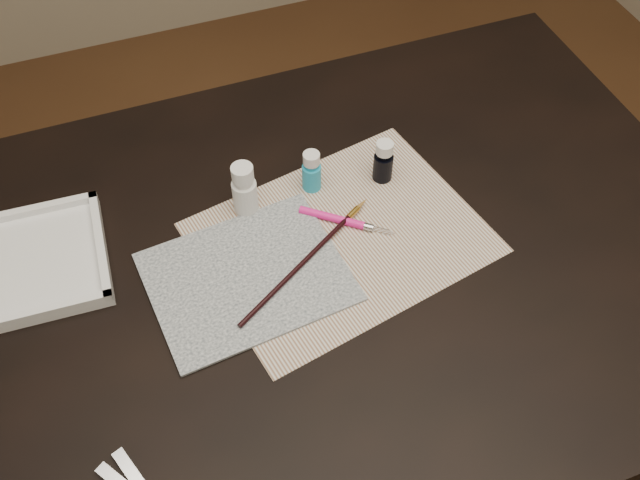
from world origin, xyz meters
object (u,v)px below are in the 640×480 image
object	(u,v)px
paint_bottle_cyan	(312,171)
palette_tray	(34,262)
paint_bottle_white	(244,189)
paint_bottle_navy	(383,161)
paper	(341,237)
canvas	(247,277)

from	to	relation	value
paint_bottle_cyan	palette_tray	xyz separation A→B (m)	(-0.45, -0.01, -0.03)
paint_bottle_white	paint_bottle_navy	size ratio (longest dim) A/B	1.22
paper	paint_bottle_navy	bearing A→B (deg)	40.81
paper	paint_bottle_navy	size ratio (longest dim) A/B	5.36
paint_bottle_white	paint_bottle_cyan	world-z (taller)	paint_bottle_white
paper	palette_tray	bearing A→B (deg)	166.40
paper	canvas	size ratio (longest dim) A/B	1.48
paper	canvas	bearing A→B (deg)	-171.85
paint_bottle_cyan	paint_bottle_navy	xyz separation A→B (m)	(0.12, -0.02, 0.00)
paint_bottle_cyan	paint_bottle_navy	world-z (taller)	paint_bottle_navy
canvas	paint_bottle_cyan	size ratio (longest dim) A/B	3.76
paint_bottle_cyan	palette_tray	distance (m)	0.45
paper	palette_tray	size ratio (longest dim) A/B	2.01
paint_bottle_navy	paint_bottle_cyan	bearing A→B (deg)	169.77
canvas	paint_bottle_cyan	xyz separation A→B (m)	(0.15, 0.14, 0.03)
paint_bottle_cyan	palette_tray	bearing A→B (deg)	-179.07
paint_bottle_white	paint_bottle_cyan	bearing A→B (deg)	4.58
paper	palette_tray	distance (m)	0.47
palette_tray	paper	bearing A→B (deg)	-13.60
canvas	paint_bottle_navy	world-z (taller)	paint_bottle_navy
canvas	palette_tray	world-z (taller)	palette_tray
paper	paint_bottle_cyan	size ratio (longest dim) A/B	5.57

